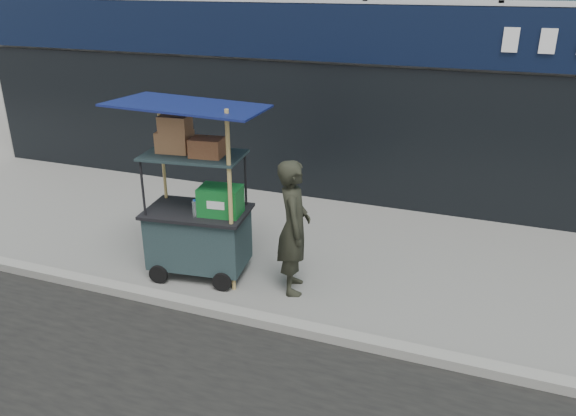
% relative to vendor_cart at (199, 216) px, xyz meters
% --- Properties ---
extents(ground, '(80.00, 80.00, 0.00)m').
position_rel_vendor_cart_xyz_m(ground, '(1.33, -0.65, -0.84)').
color(ground, slate).
rests_on(ground, ground).
extents(curb, '(80.00, 0.18, 0.12)m').
position_rel_vendor_cart_xyz_m(curb, '(1.33, -0.85, -0.78)').
color(curb, gray).
rests_on(curb, ground).
extents(vendor_cart, '(1.93, 1.47, 2.41)m').
position_rel_vendor_cart_xyz_m(vendor_cart, '(0.00, 0.00, 0.00)').
color(vendor_cart, '#1B2B2E').
rests_on(vendor_cart, ground).
extents(vendor_man, '(0.61, 0.74, 1.74)m').
position_rel_vendor_cart_xyz_m(vendor_man, '(1.31, 0.05, 0.03)').
color(vendor_man, black).
rests_on(vendor_man, ground).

